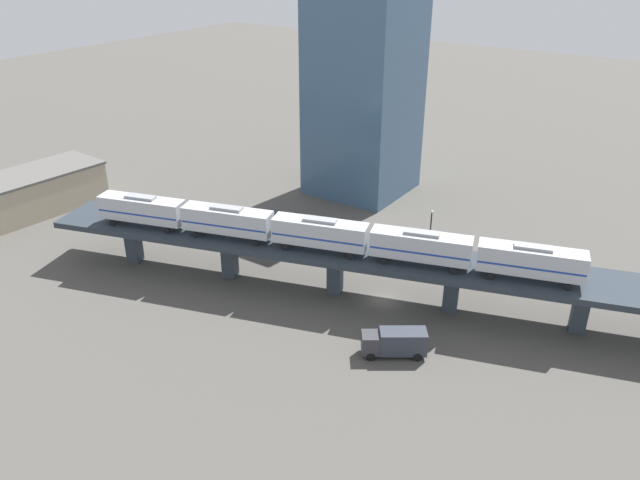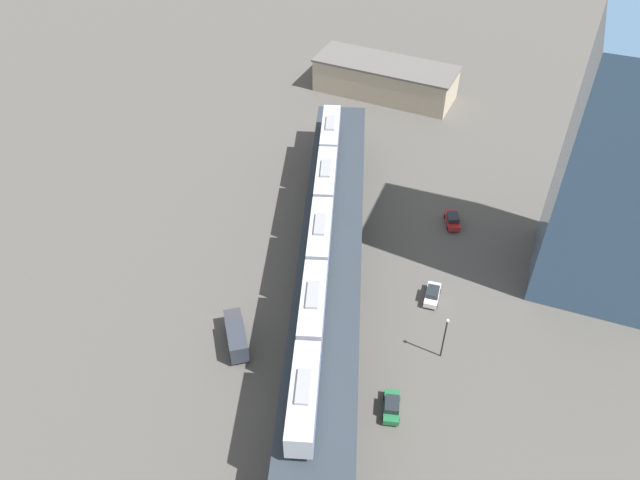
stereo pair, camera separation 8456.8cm
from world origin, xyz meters
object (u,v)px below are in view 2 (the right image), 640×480
(street_car_red, at_px, (452,220))
(office_tower, at_px, (630,173))
(street_lamp, at_px, (445,335))
(warehouse_building, at_px, (385,79))
(street_car_green, at_px, (392,406))
(subway_train, at_px, (320,234))
(street_car_white, at_px, (432,294))
(delivery_truck, at_px, (236,336))

(street_car_red, distance_m, office_tower, 27.17)
(street_lamp, height_order, warehouse_building, street_lamp)
(street_car_green, bearing_deg, subway_train, 132.41)
(subway_train, bearing_deg, office_tower, 22.70)
(street_car_red, bearing_deg, subway_train, -127.50)
(street_car_red, relative_size, street_car_white, 1.05)
(delivery_truck, distance_m, office_tower, 53.11)
(street_car_green, distance_m, street_lamp, 11.05)
(subway_train, height_order, street_car_green, subway_train)
(delivery_truck, xyz_separation_m, street_lamp, (24.77, 7.47, 2.35))
(warehouse_building, relative_size, office_tower, 0.81)
(street_lamp, relative_size, warehouse_building, 0.24)
(street_car_green, xyz_separation_m, office_tower, (20.28, 31.45, 17.06))
(subway_train, relative_size, street_lamp, 8.72)
(subway_train, xyz_separation_m, street_car_red, (14.78, 19.26, -8.17))
(street_car_red, distance_m, warehouse_building, 42.65)
(subway_train, bearing_deg, street_lamp, -19.55)
(subway_train, bearing_deg, delivery_truck, -112.90)
(street_car_white, bearing_deg, street_lamp, -70.35)
(delivery_truck, xyz_separation_m, warehouse_building, (-1.05, 69.99, 1.65))
(street_car_red, distance_m, street_car_white, 16.78)
(street_car_white, bearing_deg, office_tower, 31.72)
(street_car_white, bearing_deg, street_car_green, -91.01)
(street_car_white, distance_m, office_tower, 29.00)
(subway_train, distance_m, street_car_white, 17.71)
(subway_train, xyz_separation_m, street_car_white, (15.52, 2.50, -8.17))
(office_tower, bearing_deg, street_car_green, -122.81)
(street_car_white, bearing_deg, subway_train, -170.83)
(street_car_white, distance_m, delivery_truck, 27.20)
(street_car_green, relative_size, warehouse_building, 0.16)
(street_lamp, distance_m, warehouse_building, 67.64)
(street_car_green, xyz_separation_m, delivery_truck, (-21.15, 2.47, 0.82))
(subway_train, distance_m, warehouse_building, 56.57)
(street_car_green, xyz_separation_m, warehouse_building, (-22.20, 72.46, 2.47))
(street_car_green, distance_m, office_tower, 41.13)
(street_car_red, xyz_separation_m, delivery_truck, (-20.76, -33.41, 0.82))
(office_tower, bearing_deg, street_car_red, 167.90)
(street_car_green, bearing_deg, street_car_red, 90.63)
(street_car_red, height_order, office_tower, office_tower)
(subway_train, relative_size, street_car_green, 12.87)
(street_car_red, bearing_deg, office_tower, -12.10)
(street_car_red, bearing_deg, street_car_green, -89.37)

